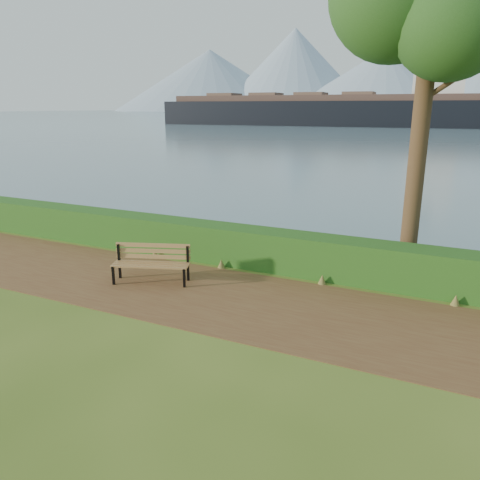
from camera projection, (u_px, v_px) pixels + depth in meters
The scene contains 7 objects.
ground at pixel (223, 304), 10.00m from camera, with size 140.00×140.00×0.00m, color #425B1A.
path at pixel (229, 299), 10.26m from camera, with size 40.00×3.40×0.01m, color brown.
hedge at pixel (268, 250), 12.12m from camera, with size 32.00×0.85×1.00m, color #1B4614.
water at pixel (459, 115), 235.97m from camera, with size 700.00×510.00×0.00m, color slate.
mountains at pixel (454, 74), 359.05m from camera, with size 585.00×190.00×70.00m.
bench at pixel (152, 261), 11.17m from camera, with size 1.89×1.11×0.91m.
cargo_ship at pixel (333, 110), 100.99m from camera, with size 72.63×15.72×21.88m.
Camera 1 is at (4.28, -8.19, 4.07)m, focal length 35.00 mm.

